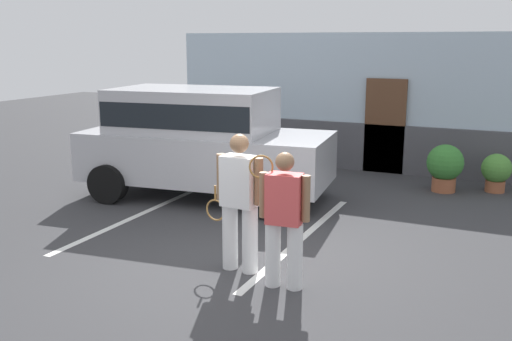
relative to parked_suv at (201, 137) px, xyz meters
name	(u,v)px	position (x,y,z in m)	size (l,w,h in m)	color
ground_plane	(234,269)	(2.19, -2.94, -1.15)	(40.00, 40.00, 0.00)	#38383A
parking_stripe_0	(141,214)	(-0.37, -1.44, -1.14)	(0.12, 4.40, 0.01)	silver
parking_stripe_1	(302,238)	(2.58, -1.44, -1.14)	(0.12, 4.40, 0.01)	silver
house_frontage	(366,106)	(2.19, 3.71, 0.31)	(9.30, 0.40, 3.09)	silver
parked_suv	(201,137)	(0.00, 0.00, 0.00)	(4.78, 2.57, 2.05)	#B7B7BC
tennis_player_man	(239,201)	(2.27, -2.93, -0.22)	(0.91, 0.31, 1.79)	white
tennis_player_woman	(284,218)	(2.98, -3.18, -0.28)	(0.76, 0.30, 1.66)	white
potted_plant_by_porch	(445,166)	(4.15, 2.34, -0.63)	(0.71, 0.71, 0.94)	#9E5638
potted_plant_secondary	(496,171)	(5.07, 2.73, -0.72)	(0.58, 0.58, 0.76)	#9E5638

